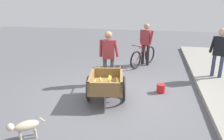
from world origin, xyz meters
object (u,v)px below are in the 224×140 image
object	(u,v)px
cyclist_person	(146,41)
fruit_cart	(106,84)
vendor_person	(109,53)
plastic_bucket	(161,88)
bystander_person	(220,50)
dog	(24,126)
bicycle	(143,57)

from	to	relation	value
cyclist_person	fruit_cart	bearing A→B (deg)	-13.41
vendor_person	plastic_bucket	size ratio (longest dim) A/B	6.59
plastic_bucket	bystander_person	size ratio (longest dim) A/B	0.15
vendor_person	fruit_cart	bearing A→B (deg)	9.18
fruit_cart	vendor_person	world-z (taller)	vendor_person
fruit_cart	plastic_bucket	size ratio (longest dim) A/B	7.35
fruit_cart	dog	xyz separation A→B (m)	(1.84, -1.11, -0.17)
bystander_person	vendor_person	bearing A→B (deg)	-74.26
cyclist_person	dog	bearing A→B (deg)	-20.28
plastic_bucket	bystander_person	distance (m)	2.28
dog	plastic_bucket	xyz separation A→B (m)	(-2.60, 2.46, -0.15)
vendor_person	cyclist_person	size ratio (longest dim) A/B	1.00
vendor_person	bystander_person	distance (m)	3.34
vendor_person	bicycle	distance (m)	2.28
fruit_cart	plastic_bucket	bearing A→B (deg)	119.38
vendor_person	plastic_bucket	distance (m)	1.78
cyclist_person	dog	size ratio (longest dim) A/B	3.03
vendor_person	dog	size ratio (longest dim) A/B	3.04
bicycle	bystander_person	xyz separation A→B (m)	(1.10, 2.32, 0.61)
bicycle	dog	world-z (taller)	bicycle
fruit_cart	dog	distance (m)	2.16
fruit_cart	dog	world-z (taller)	fruit_cart
fruit_cart	vendor_person	distance (m)	1.26
bicycle	cyclist_person	xyz separation A→B (m)	(-0.13, 0.07, 0.58)
bicycle	bystander_person	bearing A→B (deg)	64.59
cyclist_person	bystander_person	bearing A→B (deg)	61.20
plastic_bucket	bystander_person	xyz separation A→B (m)	(-1.29, 1.69, 0.85)
vendor_person	bystander_person	bearing A→B (deg)	105.74
vendor_person	cyclist_person	distance (m)	2.35
cyclist_person	bystander_person	size ratio (longest dim) A/B	0.97
vendor_person	cyclist_person	world-z (taller)	vendor_person
bicycle	cyclist_person	world-z (taller)	cyclist_person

